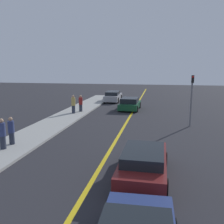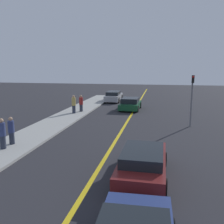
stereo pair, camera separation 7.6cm
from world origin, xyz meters
TOP-DOWN VIEW (x-y plane):
  - road_center_line at (0.00, 18.00)m, footprint 0.20×60.00m
  - sidewalk_left at (-5.50, 17.53)m, footprint 2.80×35.05m
  - car_ahead_center at (1.99, 8.17)m, footprint 1.98×4.46m
  - car_far_distant at (-0.44, 24.16)m, footprint 2.11×4.05m
  - car_parked_left_lot at (-3.29, 29.95)m, footprint 1.96×4.79m
  - pedestrian_near_curb at (-5.62, 10.04)m, footprint 0.36×0.36m
  - pedestrian_mid_group at (-5.62, 10.87)m, footprint 0.35×0.35m
  - pedestrian_far_standing at (-5.32, 20.48)m, footprint 0.37×0.37m
  - pedestrian_by_sign at (-4.94, 21.52)m, footprint 0.37×0.37m
  - traffic_light at (4.90, 17.69)m, footprint 0.18×0.40m

SIDE VIEW (x-z plane):
  - road_center_line at x=0.00m, z-range 0.00..0.01m
  - sidewalk_left at x=-5.50m, z-range 0.00..0.14m
  - car_far_distant at x=-0.44m, z-range -0.02..1.24m
  - car_ahead_center at x=1.99m, z-range -0.01..1.27m
  - car_parked_left_lot at x=-3.29m, z-range -0.01..1.30m
  - pedestrian_mid_group at x=-5.62m, z-range 0.14..1.71m
  - pedestrian_by_sign at x=-4.94m, z-range 0.13..1.74m
  - pedestrian_near_curb at x=-5.62m, z-range 0.14..1.80m
  - pedestrian_far_standing at x=-5.32m, z-range 0.14..1.85m
  - traffic_light at x=4.90m, z-range 0.45..4.31m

